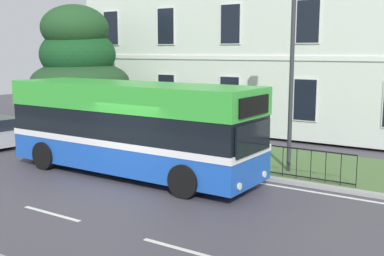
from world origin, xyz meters
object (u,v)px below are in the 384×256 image
object	(u,v)px
single_decker_bus	(131,127)
litter_bin	(183,141)
evergreen_tree	(81,78)
georgian_townhouse	(279,5)
street_lamp_post	(293,38)

from	to	relation	value
single_decker_bus	litter_bin	size ratio (longest dim) A/B	8.19
evergreen_tree	litter_bin	xyz separation A→B (m)	(7.71, -2.19, -2.02)
evergreen_tree	litter_bin	bearing A→B (deg)	-15.88
single_decker_bus	litter_bin	distance (m)	3.10
georgian_townhouse	litter_bin	xyz separation A→B (m)	(0.84, -10.69, -5.91)
evergreen_tree	street_lamp_post	world-z (taller)	street_lamp_post
evergreen_tree	litter_bin	size ratio (longest dim) A/B	5.61
single_decker_bus	evergreen_tree	bearing A→B (deg)	146.63
evergreen_tree	litter_bin	distance (m)	8.27
georgian_townhouse	single_decker_bus	world-z (taller)	georgian_townhouse
georgian_townhouse	street_lamp_post	bearing A→B (deg)	-64.48
georgian_townhouse	single_decker_bus	xyz separation A→B (m)	(0.78, -13.64, -4.99)
street_lamp_post	litter_bin	world-z (taller)	street_lamp_post
single_decker_bus	litter_bin	bearing A→B (deg)	89.37
street_lamp_post	litter_bin	bearing A→B (deg)	178.96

